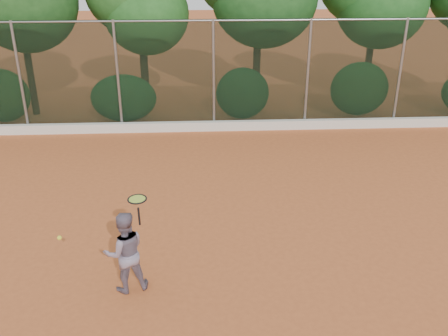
{
  "coord_description": "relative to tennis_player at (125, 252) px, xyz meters",
  "views": [
    {
      "loc": [
        -0.52,
        -8.55,
        5.53
      ],
      "look_at": [
        0.0,
        1.0,
        1.25
      ],
      "focal_mm": 40.0,
      "sensor_mm": 36.0,
      "label": 1
    }
  ],
  "objects": [
    {
      "name": "tennis_ball_in_flight",
      "position": [
        -0.91,
        -0.46,
        0.6
      ],
      "size": [
        0.07,
        0.07,
        0.07
      ],
      "color": "yellow",
      "rests_on": "ground"
    },
    {
      "name": "tennis_player",
      "position": [
        0.0,
        0.0,
        0.0
      ],
      "size": [
        0.86,
        0.76,
        1.5
      ],
      "primitive_type": "imported",
      "rotation": [
        0.0,
        0.0,
        3.44
      ],
      "color": "gray",
      "rests_on": "ground"
    },
    {
      "name": "ground",
      "position": [
        1.82,
        1.3,
        -0.75
      ],
      "size": [
        80.0,
        80.0,
        0.0
      ],
      "primitive_type": "plane",
      "color": "#C35F2E",
      "rests_on": "ground"
    },
    {
      "name": "chainlink_fence",
      "position": [
        1.82,
        8.3,
        1.11
      ],
      "size": [
        24.09,
        0.09,
        3.5
      ],
      "color": "black",
      "rests_on": "ground"
    },
    {
      "name": "tennis_racket",
      "position": [
        0.29,
        -0.11,
        1.03
      ],
      "size": [
        0.39,
        0.39,
        0.53
      ],
      "color": "black",
      "rests_on": "ground"
    },
    {
      "name": "concrete_curb",
      "position": [
        1.82,
        8.12,
        -0.6
      ],
      "size": [
        24.0,
        0.2,
        0.3
      ],
      "primitive_type": "cube",
      "color": "silver",
      "rests_on": "ground"
    }
  ]
}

